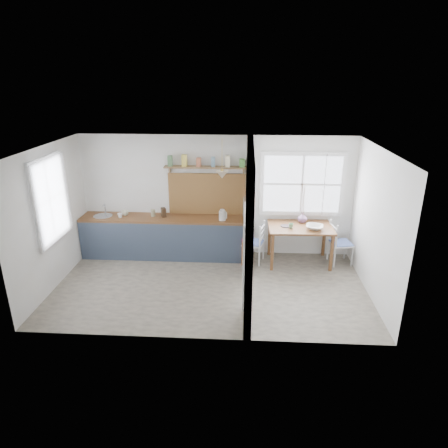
# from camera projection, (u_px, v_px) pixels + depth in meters

# --- Properties ---
(floor) EXTENTS (5.80, 3.20, 0.01)m
(floor) POSITION_uv_depth(u_px,v_px,m) (210.00, 286.00, 7.53)
(floor) COLOR gray
(floor) RESTS_ON ground
(ceiling) EXTENTS (5.80, 3.20, 0.01)m
(ceiling) POSITION_uv_depth(u_px,v_px,m) (209.00, 148.00, 6.62)
(ceiling) COLOR white
(ceiling) RESTS_ON walls
(walls) EXTENTS (5.81, 3.21, 2.60)m
(walls) POSITION_uv_depth(u_px,v_px,m) (210.00, 222.00, 7.07)
(walls) COLOR white
(walls) RESTS_ON floor
(partition) EXTENTS (0.12, 3.20, 2.60)m
(partition) POSITION_uv_depth(u_px,v_px,m) (249.00, 213.00, 7.04)
(partition) COLOR white
(partition) RESTS_ON floor
(kitchen_window) EXTENTS (0.10, 1.16, 1.50)m
(kitchen_window) POSITION_uv_depth(u_px,v_px,m) (49.00, 200.00, 7.11)
(kitchen_window) COLOR white
(kitchen_window) RESTS_ON walls
(nook_window) EXTENTS (1.76, 0.10, 1.30)m
(nook_window) POSITION_uv_depth(u_px,v_px,m) (302.00, 184.00, 8.33)
(nook_window) COLOR white
(nook_window) RESTS_ON walls
(counter) EXTENTS (3.50, 0.60, 0.90)m
(counter) POSITION_uv_depth(u_px,v_px,m) (164.00, 236.00, 8.67)
(counter) COLOR brown
(counter) RESTS_ON floor
(sink) EXTENTS (0.40, 0.40, 0.02)m
(sink) POSITION_uv_depth(u_px,v_px,m) (103.00, 216.00, 8.57)
(sink) COLOR silver
(sink) RESTS_ON counter
(backsplash) EXTENTS (1.65, 0.03, 0.90)m
(backsplash) POSITION_uv_depth(u_px,v_px,m) (207.00, 194.00, 8.54)
(backsplash) COLOR olive
(backsplash) RESTS_ON walls
(shelf) EXTENTS (1.75, 0.20, 0.21)m
(shelf) POSITION_uv_depth(u_px,v_px,m) (206.00, 165.00, 8.24)
(shelf) COLOR olive
(shelf) RESTS_ON walls
(pendant_lamp) EXTENTS (0.26, 0.26, 0.16)m
(pendant_lamp) POSITION_uv_depth(u_px,v_px,m) (222.00, 175.00, 7.94)
(pendant_lamp) COLOR beige
(pendant_lamp) RESTS_ON ceiling
(utensil_rail) EXTENTS (0.02, 0.50, 0.02)m
(utensil_rail) POSITION_uv_depth(u_px,v_px,m) (245.00, 199.00, 7.83)
(utensil_rail) COLOR silver
(utensil_rail) RESTS_ON partition
(dining_table) EXTENTS (1.33, 0.91, 0.82)m
(dining_table) POSITION_uv_depth(u_px,v_px,m) (299.00, 245.00, 8.35)
(dining_table) COLOR brown
(dining_table) RESTS_ON floor
(chair_left) EXTENTS (0.50, 0.50, 0.89)m
(chair_left) POSITION_uv_depth(u_px,v_px,m) (253.00, 242.00, 8.38)
(chair_left) COLOR silver
(chair_left) RESTS_ON floor
(chair_right) EXTENTS (0.49, 0.49, 0.92)m
(chair_right) POSITION_uv_depth(u_px,v_px,m) (341.00, 243.00, 8.32)
(chair_right) COLOR silver
(chair_right) RESTS_ON floor
(kettle) EXTENTS (0.24, 0.21, 0.23)m
(kettle) POSITION_uv_depth(u_px,v_px,m) (222.00, 215.00, 8.28)
(kettle) COLOR silver
(kettle) RESTS_ON counter
(mug_a) EXTENTS (0.12, 0.12, 0.10)m
(mug_a) POSITION_uv_depth(u_px,v_px,m) (120.00, 216.00, 8.45)
(mug_a) COLOR white
(mug_a) RESTS_ON counter
(mug_b) EXTENTS (0.16, 0.16, 0.11)m
(mug_b) POSITION_uv_depth(u_px,v_px,m) (125.00, 213.00, 8.58)
(mug_b) COLOR white
(mug_b) RESTS_ON counter
(knife_block) EXTENTS (0.13, 0.15, 0.20)m
(knife_block) POSITION_uv_depth(u_px,v_px,m) (164.00, 212.00, 8.48)
(knife_block) COLOR #312216
(knife_block) RESTS_ON counter
(jar) EXTENTS (0.12, 0.12, 0.15)m
(jar) POSITION_uv_depth(u_px,v_px,m) (153.00, 213.00, 8.52)
(jar) COLOR tan
(jar) RESTS_ON counter
(towel_magenta) EXTENTS (0.02, 0.03, 0.60)m
(towel_magenta) POSITION_uv_depth(u_px,v_px,m) (242.00, 252.00, 8.32)
(towel_magenta) COLOR #C03566
(towel_magenta) RESTS_ON counter
(towel_orange) EXTENTS (0.02, 0.03, 0.53)m
(towel_orange) POSITION_uv_depth(u_px,v_px,m) (242.00, 254.00, 8.28)
(towel_orange) COLOR #BD5C15
(towel_orange) RESTS_ON counter
(bowl) EXTENTS (0.42, 0.42, 0.08)m
(bowl) POSITION_uv_depth(u_px,v_px,m) (315.00, 227.00, 8.05)
(bowl) COLOR silver
(bowl) RESTS_ON dining_table
(table_cup) EXTENTS (0.12, 0.12, 0.10)m
(table_cup) POSITION_uv_depth(u_px,v_px,m) (291.00, 226.00, 8.10)
(table_cup) COLOR #659368
(table_cup) RESTS_ON dining_table
(plate) EXTENTS (0.19, 0.19, 0.02)m
(plate) POSITION_uv_depth(u_px,v_px,m) (285.00, 226.00, 8.21)
(plate) COLOR #34282A
(plate) RESTS_ON dining_table
(vase) EXTENTS (0.23, 0.23, 0.21)m
(vase) POSITION_uv_depth(u_px,v_px,m) (302.00, 218.00, 8.40)
(vase) COLOR slate
(vase) RESTS_ON dining_table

